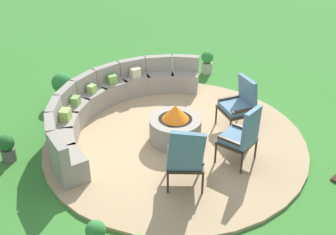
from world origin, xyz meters
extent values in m
plane|color=#387A2D|center=(0.00, 0.00, 0.00)|extent=(24.00, 24.00, 0.00)
cylinder|color=tan|center=(0.00, 0.00, 0.03)|extent=(4.88, 4.88, 0.06)
cylinder|color=gray|center=(0.00, 0.00, 0.29)|extent=(0.96, 0.96, 0.45)
cylinder|color=black|center=(0.00, 0.00, 0.48)|extent=(0.62, 0.62, 0.06)
cone|color=orange|center=(0.00, 0.00, 0.65)|extent=(0.50, 0.50, 0.28)
cube|color=gray|center=(1.55, 1.34, 0.28)|extent=(0.73, 0.74, 0.44)
cube|color=gray|center=(1.66, 1.43, 0.67)|extent=(0.51, 0.55, 0.34)
cube|color=gray|center=(1.11, 1.72, 0.28)|extent=(0.74, 0.70, 0.44)
cube|color=gray|center=(1.19, 1.84, 0.67)|extent=(0.58, 0.46, 0.34)
cube|color=gray|center=(0.59, 1.96, 0.28)|extent=(0.70, 0.60, 0.44)
cube|color=gray|center=(0.63, 2.10, 0.67)|extent=(0.61, 0.32, 0.34)
cube|color=gray|center=(0.02, 2.05, 0.28)|extent=(0.59, 0.46, 0.44)
cube|color=gray|center=(0.02, 2.19, 0.67)|extent=(0.59, 0.17, 0.34)
cube|color=gray|center=(-0.55, 1.97, 0.28)|extent=(0.69, 0.59, 0.44)
cube|color=gray|center=(-0.59, 2.11, 0.67)|extent=(0.61, 0.31, 0.34)
cube|color=gray|center=(-1.08, 1.74, 0.28)|extent=(0.74, 0.69, 0.44)
cube|color=gray|center=(-1.15, 1.86, 0.67)|extent=(0.59, 0.45, 0.34)
cube|color=gray|center=(-1.52, 1.37, 0.28)|extent=(0.73, 0.74, 0.44)
cube|color=gray|center=(-1.63, 1.47, 0.67)|extent=(0.51, 0.55, 0.34)
cube|color=gray|center=(-1.84, 0.89, 0.28)|extent=(0.66, 0.73, 0.44)
cube|color=gray|center=(-1.97, 0.96, 0.67)|extent=(0.40, 0.60, 0.34)
cube|color=gray|center=(-2.02, 0.34, 0.28)|extent=(0.54, 0.66, 0.44)
cube|color=gray|center=(-2.16, 0.37, 0.67)|extent=(0.26, 0.61, 0.34)
cube|color=#70A34C|center=(-1.05, 1.70, 0.58)|extent=(0.22, 0.22, 0.17)
cube|color=beige|center=(0.58, 1.91, 0.60)|extent=(0.24, 0.21, 0.21)
cube|color=#93B756|center=(-1.48, 1.34, 0.60)|extent=(0.27, 0.26, 0.20)
cube|color=#70A34C|center=(0.02, 2.00, 0.59)|extent=(0.21, 0.19, 0.18)
cube|color=#93B756|center=(-0.54, 1.92, 0.58)|extent=(0.19, 0.18, 0.16)
cylinder|color=#2D2319|center=(-0.72, -0.61, 0.25)|extent=(0.04, 0.04, 0.38)
cylinder|color=#2D2319|center=(-0.32, -0.98, 0.25)|extent=(0.04, 0.04, 0.38)
cylinder|color=#2D2319|center=(-1.10, -1.01, 0.25)|extent=(0.04, 0.04, 0.38)
cylinder|color=#2D2319|center=(-0.71, -1.38, 0.25)|extent=(0.04, 0.04, 0.38)
cube|color=#2D2319|center=(-0.71, -0.99, 0.47)|extent=(0.83, 0.83, 0.05)
cube|color=slate|center=(-0.71, -0.99, 0.54)|extent=(0.76, 0.76, 0.09)
cube|color=slate|center=(-0.89, -1.18, 0.84)|extent=(0.44, 0.50, 0.74)
cube|color=#2D2319|center=(-0.90, -0.82, 0.60)|extent=(0.38, 0.40, 0.04)
cube|color=#2D2319|center=(-0.52, -1.17, 0.60)|extent=(0.38, 0.40, 0.04)
cylinder|color=#2D2319|center=(0.03, -0.98, 0.25)|extent=(0.04, 0.04, 0.38)
cylinder|color=#2D2319|center=(0.53, -0.88, 0.25)|extent=(0.04, 0.04, 0.38)
cylinder|color=#2D2319|center=(0.13, -1.47, 0.25)|extent=(0.04, 0.04, 0.38)
cylinder|color=#2D2319|center=(0.63, -1.38, 0.25)|extent=(0.04, 0.04, 0.38)
cube|color=#2D2319|center=(0.33, -1.18, 0.47)|extent=(0.64, 0.63, 0.05)
cube|color=slate|center=(0.33, -1.18, 0.54)|extent=(0.58, 0.58, 0.09)
cube|color=slate|center=(0.37, -1.40, 0.82)|extent=(0.56, 0.20, 0.70)
cube|color=#2D2319|center=(0.09, -1.22, 0.60)|extent=(0.14, 0.46, 0.04)
cube|color=#2D2319|center=(0.57, -1.13, 0.60)|extent=(0.14, 0.46, 0.04)
cylinder|color=#2D2319|center=(0.79, -0.66, 0.25)|extent=(0.04, 0.04, 0.38)
cylinder|color=#2D2319|center=(0.98, -0.13, 0.25)|extent=(0.04, 0.04, 0.38)
cylinder|color=#2D2319|center=(1.27, -0.83, 0.25)|extent=(0.04, 0.04, 0.38)
cylinder|color=#2D2319|center=(1.46, -0.31, 0.25)|extent=(0.04, 0.04, 0.38)
cube|color=#2D2319|center=(1.12, -0.48, 0.47)|extent=(0.72, 0.75, 0.05)
cube|color=slate|center=(1.12, -0.48, 0.54)|extent=(0.66, 0.69, 0.09)
cube|color=slate|center=(1.34, -0.56, 0.79)|extent=(0.31, 0.59, 0.63)
cube|color=#2D2319|center=(1.03, -0.74, 0.60)|extent=(0.45, 0.21, 0.04)
cube|color=#2D2319|center=(1.22, -0.23, 0.60)|extent=(0.45, 0.21, 0.04)
cylinder|color=#605B56|center=(-2.56, 1.55, 0.12)|extent=(0.25, 0.25, 0.23)
sphere|color=#236028|center=(-2.56, 1.55, 0.37)|extent=(0.29, 0.29, 0.29)
sphere|color=#2D7A33|center=(-2.56, -1.24, 0.42)|extent=(0.27, 0.27, 0.27)
cylinder|color=#A89E8E|center=(-0.74, 2.79, 0.14)|extent=(0.33, 0.33, 0.28)
sphere|color=#2D7A33|center=(-0.74, 2.79, 0.46)|extent=(0.45, 0.45, 0.45)
sphere|color=yellow|center=(-0.69, 2.79, 0.55)|extent=(0.15, 0.15, 0.15)
cylinder|color=#A89E8E|center=(2.70, 1.74, 0.14)|extent=(0.26, 0.26, 0.27)
sphere|color=#2D7A33|center=(2.70, 1.74, 0.42)|extent=(0.30, 0.30, 0.30)
sphere|color=yellow|center=(2.74, 1.74, 0.48)|extent=(0.12, 0.12, 0.12)
camera|label=1|loc=(-4.42, -4.70, 4.43)|focal=44.25mm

